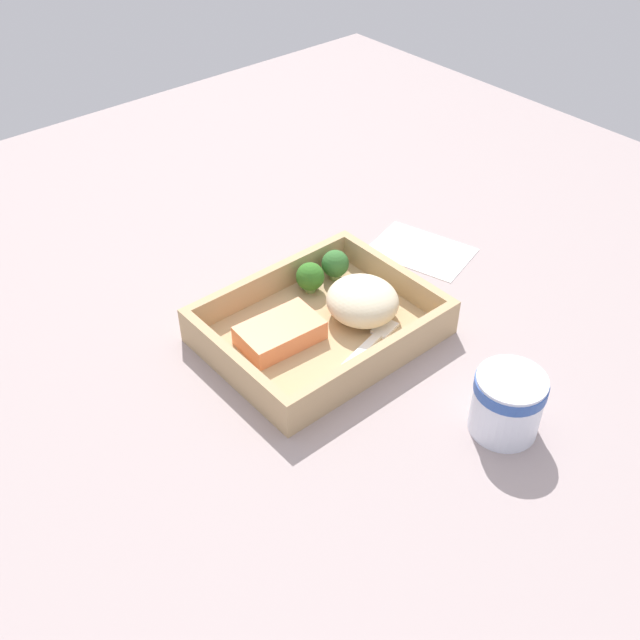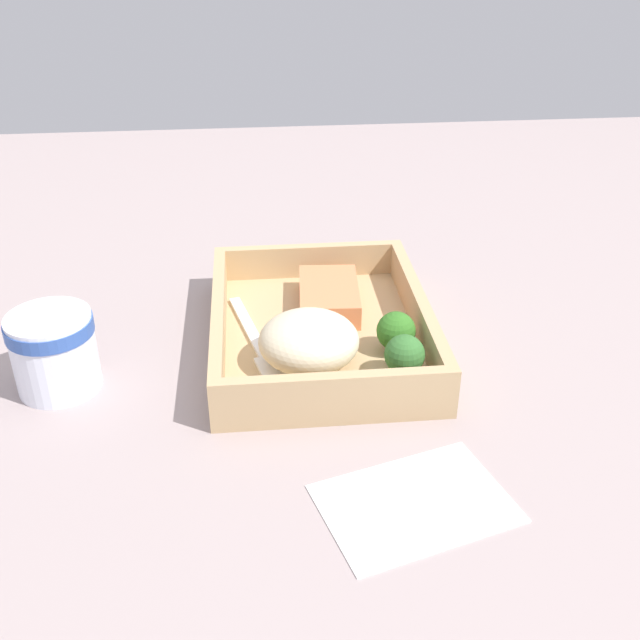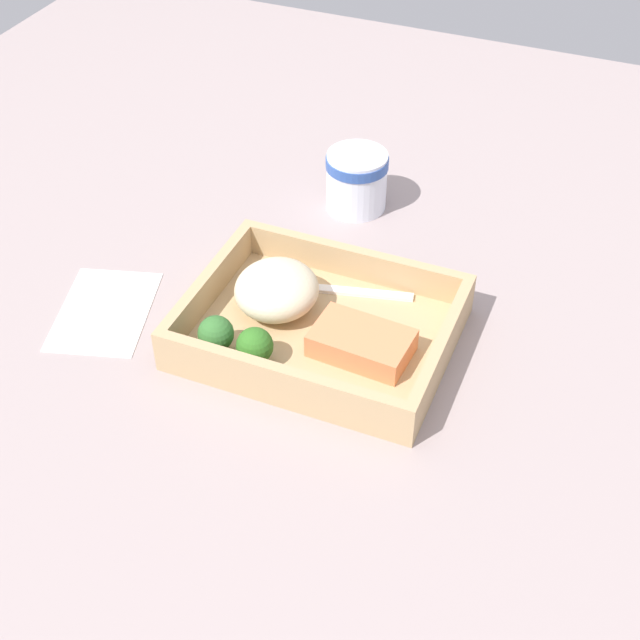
# 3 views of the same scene
# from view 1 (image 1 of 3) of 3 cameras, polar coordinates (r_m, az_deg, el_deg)

# --- Properties ---
(ground_plane) EXTENTS (1.60, 1.60, 0.02)m
(ground_plane) POSITION_cam_1_polar(r_m,az_deg,el_deg) (0.96, -0.00, -1.71)
(ground_plane) COLOR gray
(takeout_tray) EXTENTS (0.28, 0.21, 0.01)m
(takeout_tray) POSITION_cam_1_polar(r_m,az_deg,el_deg) (0.95, -0.00, -0.98)
(takeout_tray) COLOR tan
(takeout_tray) RESTS_ON ground_plane
(tray_rim) EXTENTS (0.28, 0.21, 0.04)m
(tray_rim) POSITION_cam_1_polar(r_m,az_deg,el_deg) (0.93, -0.00, 0.18)
(tray_rim) COLOR tan
(tray_rim) RESTS_ON takeout_tray
(salmon_fillet) EXTENTS (0.10, 0.07, 0.03)m
(salmon_fillet) POSITION_cam_1_polar(r_m,az_deg,el_deg) (0.92, -3.06, -0.99)
(salmon_fillet) COLOR #E88151
(salmon_fillet) RESTS_ON takeout_tray
(mashed_potatoes) EXTENTS (0.09, 0.09, 0.05)m
(mashed_potatoes) POSITION_cam_1_polar(r_m,az_deg,el_deg) (0.95, 3.25, 1.47)
(mashed_potatoes) COLOR beige
(mashed_potatoes) RESTS_ON takeout_tray
(broccoli_floret_1) EXTENTS (0.04, 0.04, 0.04)m
(broccoli_floret_1) POSITION_cam_1_polar(r_m,az_deg,el_deg) (1.01, 1.17, 4.28)
(broccoli_floret_1) COLOR #86A862
(broccoli_floret_1) RESTS_ON takeout_tray
(broccoli_floret_2) EXTENTS (0.04, 0.04, 0.04)m
(broccoli_floret_2) POSITION_cam_1_polar(r_m,az_deg,el_deg) (0.99, -0.75, 3.29)
(broccoli_floret_2) COLOR #729A53
(broccoli_floret_2) RESTS_ON takeout_tray
(fork) EXTENTS (0.16, 0.05, 0.00)m
(fork) POSITION_cam_1_polar(r_m,az_deg,el_deg) (0.91, 3.26, -2.32)
(fork) COLOR white
(fork) RESTS_ON takeout_tray
(paper_cup) EXTENTS (0.08, 0.08, 0.08)m
(paper_cup) POSITION_cam_1_polar(r_m,az_deg,el_deg) (0.83, 14.11, -6.01)
(paper_cup) COLOR white
(paper_cup) RESTS_ON ground_plane
(receipt_slip) EXTENTS (0.13, 0.16, 0.00)m
(receipt_slip) POSITION_cam_1_polar(r_m,az_deg,el_deg) (1.11, 7.73, 5.28)
(receipt_slip) COLOR white
(receipt_slip) RESTS_ON ground_plane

